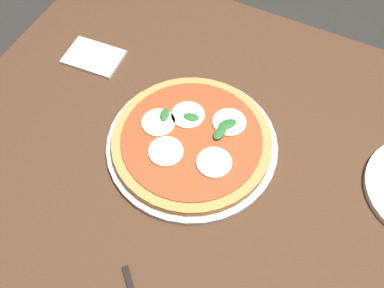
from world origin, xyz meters
The scene contains 5 objects.
ground_plane centered at (0.00, 0.00, 0.00)m, with size 6.00×6.00×0.00m, color #2D2B28.
dining_table centered at (0.00, 0.00, 0.62)m, with size 1.20×0.98×0.71m.
serving_tray centered at (0.08, -0.04, 0.72)m, with size 0.35×0.35×0.01m, color silver.
pizza centered at (0.08, -0.04, 0.74)m, with size 0.32×0.32×0.03m.
napkin centered at (0.40, -0.16, 0.72)m, with size 0.13×0.09×0.01m, color white.
Camera 1 is at (-0.15, 0.42, 1.53)m, focal length 43.65 mm.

